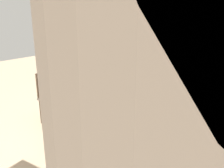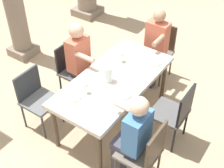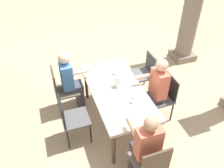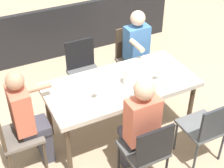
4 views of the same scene
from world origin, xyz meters
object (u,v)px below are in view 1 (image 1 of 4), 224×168
Objects in this scene: chair_west_south at (174,98)px; water_pitcher at (118,88)px; diner_man_white at (171,93)px; wine_glass_0 at (138,92)px; plate_0 at (147,105)px; plate_1 at (135,89)px; chair_head_east at (52,93)px; chair_mid_south at (132,91)px; diner_woman_green at (59,87)px; chair_mid_north at (70,130)px; wine_glass_2 at (89,84)px; plate_3 at (91,82)px; dining_table at (115,97)px; diner_guest_third at (80,110)px; plate_2 at (94,94)px; chair_west_north at (127,148)px.

chair_west_south is 1.12m from water_pitcher.
diner_man_white is 8.23× the size of wine_glass_0.
wine_glass_0 is (0.17, -0.10, 0.11)m from plate_0.
wine_glass_0 is 0.74× the size of water_pitcher.
water_pitcher is at bearing -19.81° from plate_0.
chair_head_east is at bearing 9.94° from plate_1.
diner_man_white is (-1.97, -0.67, 0.16)m from chair_head_east.
plate_0 is 1.10× the size of plate_1.
water_pitcher is at bearing 178.05° from chair_head_east.
chair_mid_south is 5.89× the size of wine_glass_0.
wine_glass_0 is 0.36m from water_pitcher.
diner_woman_green is at bearing 25.80° from chair_west_south.
wine_glass_2 is (0.24, -0.72, 0.37)m from chair_mid_north.
wine_glass_2 is (-0.75, 0.14, 0.21)m from diner_woman_green.
chair_mid_south reaches higher than plate_3.
diner_man_white is (-0.64, -0.67, -0.02)m from dining_table.
chair_head_east is at bearing 0.88° from diner_woman_green.
wine_glass_2 is (0.25, -0.52, 0.18)m from diner_guest_third.
water_pitcher is at bearing 52.06° from diner_man_white.
chair_west_south is at bearing -127.42° from plate_1.
chair_mid_south is 0.70× the size of diner_guest_third.
plate_3 is (0.63, -0.25, 0.08)m from dining_table.
water_pitcher is (0.56, 0.72, 0.18)m from diner_man_white.
plate_2 is (0.08, 1.09, 0.25)m from chair_mid_south.
plate_2 is 0.36m from water_pitcher.
water_pitcher reaches higher than plate_2.
diner_man_white is 6.10× the size of water_pitcher.
chair_mid_south is 0.81m from diner_man_white.
diner_woman_green is 5.66× the size of plate_1.
chair_west_south is 6.13× the size of wine_glass_2.
chair_head_east is 1.44m from water_pitcher.
diner_man_white is 5.43× the size of plate_3.
plate_0 and plate_1 have the same top height.
chair_mid_north is 5.69× the size of wine_glass_0.
chair_west_south is at bearing -90.00° from chair_west_north.
plate_1 is at bearing -128.96° from plate_2.
wine_glass_2 is at bearing -64.69° from diner_guest_third.
wine_glass_2 is (0.16, -0.10, 0.10)m from plate_2.
diner_guest_third reaches higher than plate_1.
diner_woman_green is 0.79m from wine_glass_2.
plate_2 is at bearing 32.49° from water_pitcher.
plate_1 is 0.34m from water_pitcher.
diner_man_white is at bearing -89.89° from chair_west_north.
chair_mid_north is at bearing 73.91° from plate_1.
chair_west_north is 0.68m from plate_0.
chair_west_south is 3.77× the size of plate_2.
plate_3 is at bearing 0.79° from plate_1.
dining_table is 1.13m from diner_woman_green.
chair_mid_south is 1.08m from wine_glass_2.
diner_woman_green reaches higher than chair_west_north.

